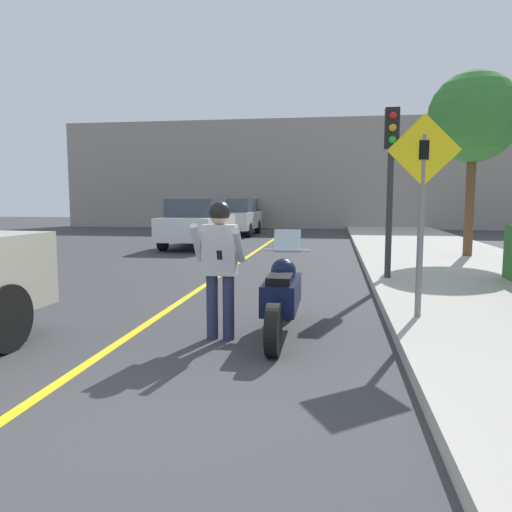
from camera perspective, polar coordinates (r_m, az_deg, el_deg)
The scene contains 11 objects.
ground_plane at distance 3.82m, azimuth -23.10°, elevation -20.16°, with size 80.00×80.00×0.00m, color #38383A.
road_center_line at distance 9.36m, azimuth -6.61°, elevation -3.83°, with size 0.12×36.00×0.01m.
building_backdrop at distance 28.97m, azimuth 5.23°, elevation 9.28°, with size 28.00×1.20×6.15m.
motorcycle at distance 6.20m, azimuth 2.99°, elevation -4.54°, with size 0.62×2.32×1.27m.
person_biker at distance 5.92m, azimuth -4.16°, elevation -0.04°, with size 0.59×0.46×1.66m.
crossing_sign at distance 6.71m, azimuth 18.44°, elevation 6.49°, with size 0.91×0.08×2.59m.
traffic_light at distance 9.96m, azimuth 15.17°, elevation 10.55°, with size 0.26×0.30×3.22m.
street_tree at distance 14.71m, azimuth 23.63°, elevation 14.26°, with size 2.36×2.36×4.84m.
parked_car_white at distance 17.44m, azimuth -6.69°, elevation 3.79°, with size 1.88×4.20×1.68m.
parked_car_silver at distance 23.20m, azimuth -2.33°, elevation 4.51°, with size 1.88×4.20×1.68m.
parked_car_black at distance 28.99m, azimuth -1.28°, elevation 4.92°, with size 1.88×4.20×1.68m.
Camera 1 is at (1.87, -2.87, 1.69)m, focal length 35.00 mm.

